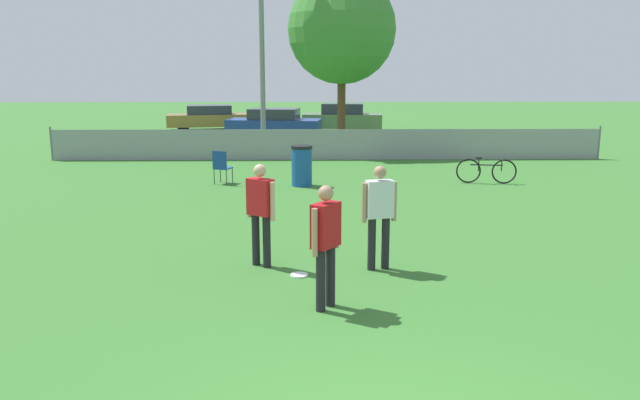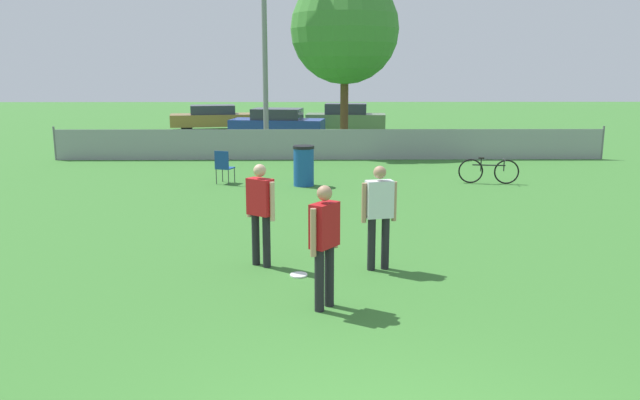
{
  "view_description": "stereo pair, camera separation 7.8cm",
  "coord_description": "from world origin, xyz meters",
  "px_view_note": "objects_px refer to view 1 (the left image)",
  "views": [
    {
      "loc": [
        -0.69,
        -4.43,
        3.18
      ],
      "look_at": [
        -0.5,
        5.78,
        1.05
      ],
      "focal_mm": 35.0,
      "sensor_mm": 36.0,
      "label": 1
    },
    {
      "loc": [
        -0.61,
        -4.43,
        3.18
      ],
      "look_at": [
        -0.5,
        5.78,
        1.05
      ],
      "focal_mm": 35.0,
      "sensor_mm": 36.0,
      "label": 2
    }
  ],
  "objects_px": {
    "folding_chair_sideline": "(222,165)",
    "trash_bin": "(302,166)",
    "bicycle_sideline": "(486,171)",
    "player_defender_red": "(261,208)",
    "frisbee_disc": "(299,275)",
    "tree_near_pole": "(342,30)",
    "parked_car_blue": "(274,123)",
    "parked_car_olive": "(343,118)",
    "light_pole": "(261,8)",
    "player_receiver_white": "(379,210)",
    "player_thrower_red": "(326,238)",
    "parked_car_tan": "(209,118)"
  },
  "relations": [
    {
      "from": "player_receiver_white",
      "to": "parked_car_blue",
      "type": "xyz_separation_m",
      "value": [
        -2.78,
        20.53,
        -0.33
      ]
    },
    {
      "from": "player_defender_red",
      "to": "trash_bin",
      "type": "xyz_separation_m",
      "value": [
        0.6,
        7.32,
        -0.42
      ]
    },
    {
      "from": "bicycle_sideline",
      "to": "parked_car_blue",
      "type": "bearing_deg",
      "value": 126.42
    },
    {
      "from": "parked_car_tan",
      "to": "parked_car_olive",
      "type": "distance_m",
      "value": 7.24
    },
    {
      "from": "folding_chair_sideline",
      "to": "trash_bin",
      "type": "relative_size",
      "value": 0.85
    },
    {
      "from": "parked_car_tan",
      "to": "frisbee_disc",
      "type": "bearing_deg",
      "value": -88.71
    },
    {
      "from": "folding_chair_sideline",
      "to": "bicycle_sideline",
      "type": "distance_m",
      "value": 7.55
    },
    {
      "from": "parked_car_olive",
      "to": "folding_chair_sideline",
      "type": "bearing_deg",
      "value": -99.94
    },
    {
      "from": "folding_chair_sideline",
      "to": "trash_bin",
      "type": "xyz_separation_m",
      "value": [
        2.28,
        -0.3,
        0.03
      ]
    },
    {
      "from": "parked_car_blue",
      "to": "light_pole",
      "type": "bearing_deg",
      "value": -82.5
    },
    {
      "from": "tree_near_pole",
      "to": "parked_car_blue",
      "type": "xyz_separation_m",
      "value": [
        -2.97,
        5.17,
        -4.07
      ]
    },
    {
      "from": "tree_near_pole",
      "to": "player_defender_red",
      "type": "bearing_deg",
      "value": -97.92
    },
    {
      "from": "folding_chair_sideline",
      "to": "trash_bin",
      "type": "bearing_deg",
      "value": -168.56
    },
    {
      "from": "folding_chair_sideline",
      "to": "trash_bin",
      "type": "height_order",
      "value": "trash_bin"
    },
    {
      "from": "player_defender_red",
      "to": "parked_car_tan",
      "type": "distance_m",
      "value": 24.6
    },
    {
      "from": "frisbee_disc",
      "to": "bicycle_sideline",
      "type": "height_order",
      "value": "bicycle_sideline"
    },
    {
      "from": "bicycle_sideline",
      "to": "parked_car_olive",
      "type": "relative_size",
      "value": 0.39
    },
    {
      "from": "parked_car_olive",
      "to": "player_receiver_white",
      "type": "bearing_deg",
      "value": -86.35
    },
    {
      "from": "player_receiver_white",
      "to": "player_thrower_red",
      "type": "relative_size",
      "value": 1.0
    },
    {
      "from": "light_pole",
      "to": "tree_near_pole",
      "type": "distance_m",
      "value": 3.24
    },
    {
      "from": "player_receiver_white",
      "to": "parked_car_blue",
      "type": "height_order",
      "value": "player_receiver_white"
    },
    {
      "from": "tree_near_pole",
      "to": "parked_car_blue",
      "type": "distance_m",
      "value": 7.22
    },
    {
      "from": "tree_near_pole",
      "to": "bicycle_sideline",
      "type": "xyz_separation_m",
      "value": [
        3.76,
        -7.56,
        -4.37
      ]
    },
    {
      "from": "frisbee_disc",
      "to": "parked_car_olive",
      "type": "xyz_separation_m",
      "value": [
        1.98,
        23.84,
        0.68
      ]
    },
    {
      "from": "tree_near_pole",
      "to": "bicycle_sideline",
      "type": "relative_size",
      "value": 4.07
    },
    {
      "from": "folding_chair_sideline",
      "to": "parked_car_blue",
      "type": "bearing_deg",
      "value": -74.66
    },
    {
      "from": "player_defender_red",
      "to": "frisbee_disc",
      "type": "height_order",
      "value": "player_defender_red"
    },
    {
      "from": "player_thrower_red",
      "to": "bicycle_sideline",
      "type": "relative_size",
      "value": 1.01
    },
    {
      "from": "frisbee_disc",
      "to": "parked_car_blue",
      "type": "distance_m",
      "value": 20.91
    },
    {
      "from": "frisbee_disc",
      "to": "parked_car_blue",
      "type": "relative_size",
      "value": 0.06
    },
    {
      "from": "player_defender_red",
      "to": "frisbee_disc",
      "type": "bearing_deg",
      "value": -3.53
    },
    {
      "from": "light_pole",
      "to": "frisbee_disc",
      "type": "xyz_separation_m",
      "value": [
        1.6,
        -15.02,
        -5.47
      ]
    },
    {
      "from": "frisbee_disc",
      "to": "folding_chair_sideline",
      "type": "xyz_separation_m",
      "value": [
        -2.31,
        8.15,
        0.53
      ]
    },
    {
      "from": "light_pole",
      "to": "parked_car_blue",
      "type": "distance_m",
      "value": 7.56
    },
    {
      "from": "tree_near_pole",
      "to": "trash_bin",
      "type": "bearing_deg",
      "value": -100.93
    },
    {
      "from": "tree_near_pole",
      "to": "parked_car_blue",
      "type": "height_order",
      "value": "tree_near_pole"
    },
    {
      "from": "player_thrower_red",
      "to": "trash_bin",
      "type": "bearing_deg",
      "value": 38.54
    },
    {
      "from": "frisbee_disc",
      "to": "folding_chair_sideline",
      "type": "height_order",
      "value": "folding_chair_sideline"
    },
    {
      "from": "player_defender_red",
      "to": "tree_near_pole",
      "type": "bearing_deg",
      "value": 118.29
    },
    {
      "from": "player_thrower_red",
      "to": "parked_car_tan",
      "type": "distance_m",
      "value": 26.66
    },
    {
      "from": "parked_car_tan",
      "to": "parked_car_blue",
      "type": "relative_size",
      "value": 1.02
    },
    {
      "from": "tree_near_pole",
      "to": "frisbee_disc",
      "type": "height_order",
      "value": "tree_near_pole"
    },
    {
      "from": "player_defender_red",
      "to": "parked_car_tan",
      "type": "bearing_deg",
      "value": 136.95
    },
    {
      "from": "player_defender_red",
      "to": "frisbee_disc",
      "type": "relative_size",
      "value": 6.06
    },
    {
      "from": "player_defender_red",
      "to": "trash_bin",
      "type": "bearing_deg",
      "value": 121.56
    },
    {
      "from": "folding_chair_sideline",
      "to": "parked_car_tan",
      "type": "height_order",
      "value": "parked_car_tan"
    },
    {
      "from": "light_pole",
      "to": "trash_bin",
      "type": "bearing_deg",
      "value": -77.67
    },
    {
      "from": "tree_near_pole",
      "to": "player_defender_red",
      "type": "distance_m",
      "value": 15.75
    },
    {
      "from": "light_pole",
      "to": "folding_chair_sideline",
      "type": "bearing_deg",
      "value": -95.9
    },
    {
      "from": "player_thrower_red",
      "to": "folding_chair_sideline",
      "type": "distance_m",
      "value": 9.9
    }
  ]
}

